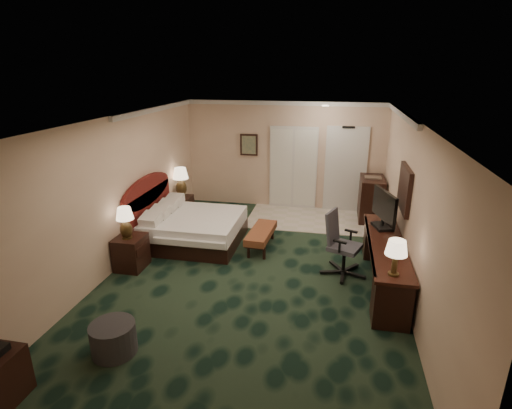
% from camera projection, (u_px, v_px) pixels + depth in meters
% --- Properties ---
extents(floor, '(5.00, 7.50, 0.00)m').
position_uv_depth(floor, '(254.00, 274.00, 7.09)').
color(floor, black).
rests_on(floor, ground).
extents(ceiling, '(5.00, 7.50, 0.00)m').
position_uv_depth(ceiling, '(254.00, 120.00, 6.21)').
color(ceiling, silver).
rests_on(ceiling, wall_back).
extents(wall_back, '(5.00, 0.00, 2.70)m').
position_uv_depth(wall_back, '(284.00, 156.00, 10.13)').
color(wall_back, '#C9A58C').
rests_on(wall_back, ground).
extents(wall_front, '(5.00, 0.00, 2.70)m').
position_uv_depth(wall_front, '(159.00, 350.00, 3.18)').
color(wall_front, '#C9A58C').
rests_on(wall_front, ground).
extents(wall_left, '(0.00, 7.50, 2.70)m').
position_uv_depth(wall_left, '(117.00, 193.00, 7.12)').
color(wall_left, '#C9A58C').
rests_on(wall_left, ground).
extents(wall_right, '(0.00, 7.50, 2.70)m').
position_uv_depth(wall_right, '(412.00, 212.00, 6.18)').
color(wall_right, '#C9A58C').
rests_on(wall_right, ground).
extents(crown_molding, '(5.00, 7.50, 0.10)m').
position_uv_depth(crown_molding, '(254.00, 123.00, 6.23)').
color(crown_molding, silver).
rests_on(crown_molding, wall_back).
extents(tile_patch, '(3.20, 1.70, 0.01)m').
position_uv_depth(tile_patch, '(315.00, 219.00, 9.61)').
color(tile_patch, beige).
rests_on(tile_patch, ground).
extents(headboard, '(0.12, 2.00, 1.40)m').
position_uv_depth(headboard, '(148.00, 209.00, 8.25)').
color(headboard, '#4B160E').
rests_on(headboard, ground).
extents(entry_door, '(1.02, 0.06, 2.18)m').
position_uv_depth(entry_door, '(345.00, 170.00, 9.91)').
color(entry_door, silver).
rests_on(entry_door, ground).
extents(closet_doors, '(1.20, 0.06, 2.10)m').
position_uv_depth(closet_doors, '(293.00, 168.00, 10.14)').
color(closet_doors, silver).
rests_on(closet_doors, ground).
extents(wall_art, '(0.45, 0.06, 0.55)m').
position_uv_depth(wall_art, '(249.00, 145.00, 10.18)').
color(wall_art, '#465E55').
rests_on(wall_art, wall_back).
extents(wall_mirror, '(0.05, 0.95, 0.75)m').
position_uv_depth(wall_mirror, '(405.00, 189.00, 6.68)').
color(wall_mirror, white).
rests_on(wall_mirror, wall_right).
extents(bed, '(1.85, 1.72, 0.59)m').
position_uv_depth(bed, '(195.00, 229.00, 8.28)').
color(bed, white).
rests_on(bed, ground).
extents(nightstand_near, '(0.49, 0.56, 0.61)m').
position_uv_depth(nightstand_near, '(131.00, 252.00, 7.22)').
color(nightstand_near, black).
rests_on(nightstand_near, ground).
extents(nightstand_far, '(0.43, 0.49, 0.53)m').
position_uv_depth(nightstand_far, '(183.00, 207.00, 9.67)').
color(nightstand_far, black).
rests_on(nightstand_far, ground).
extents(lamp_near, '(0.32, 0.32, 0.58)m').
position_uv_depth(lamp_near, '(125.00, 223.00, 6.98)').
color(lamp_near, black).
rests_on(lamp_near, nightstand_near).
extents(lamp_far, '(0.45, 0.45, 0.70)m').
position_uv_depth(lamp_far, '(181.00, 182.00, 9.53)').
color(lamp_far, black).
rests_on(lamp_far, nightstand_far).
extents(bed_bench, '(0.48, 1.19, 0.40)m').
position_uv_depth(bed_bench, '(261.00, 239.00, 8.05)').
color(bed_bench, brown).
rests_on(bed_bench, ground).
extents(ottoman, '(0.58, 0.58, 0.41)m').
position_uv_depth(ottoman, '(113.00, 338.00, 5.09)').
color(ottoman, '#28282D').
rests_on(ottoman, ground).
extents(desk, '(0.57, 2.66, 0.77)m').
position_uv_depth(desk, '(384.00, 264.00, 6.63)').
color(desk, black).
rests_on(desk, ground).
extents(tv, '(0.34, 0.85, 0.68)m').
position_uv_depth(tv, '(384.00, 210.00, 7.00)').
color(tv, black).
rests_on(tv, desk).
extents(desk_lamp, '(0.32, 0.32, 0.53)m').
position_uv_depth(desk_lamp, '(395.00, 258.00, 5.42)').
color(desk_lamp, black).
rests_on(desk_lamp, desk).
extents(desk_chair, '(0.84, 0.82, 1.14)m').
position_uv_depth(desk_chair, '(345.00, 245.00, 6.91)').
color(desk_chair, '#41424B').
rests_on(desk_chair, ground).
extents(minibar, '(0.54, 0.97, 1.03)m').
position_uv_depth(minibar, '(371.00, 199.00, 9.48)').
color(minibar, black).
rests_on(minibar, ground).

